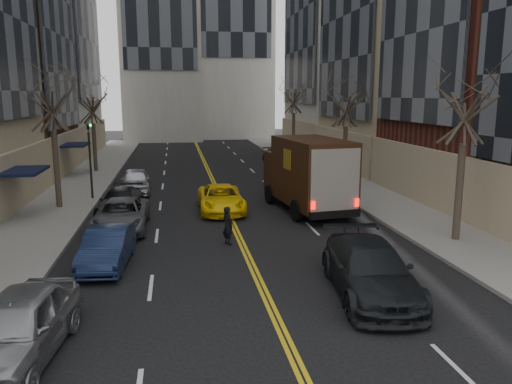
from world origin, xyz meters
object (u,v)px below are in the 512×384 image
(ups_truck, at_px, (308,175))
(taxi, at_px, (221,199))
(observer_sedan, at_px, (370,270))
(pedestrian, at_px, (228,225))

(ups_truck, relative_size, taxi, 1.49)
(observer_sedan, distance_m, pedestrian, 7.01)
(ups_truck, height_order, pedestrian, ups_truck)
(ups_truck, xyz_separation_m, taxi, (-4.47, 0.63, -1.26))
(taxi, height_order, pedestrian, pedestrian)
(ups_truck, distance_m, taxi, 4.69)
(pedestrian, bearing_deg, observer_sedan, -172.10)
(taxi, bearing_deg, pedestrian, -92.52)
(taxi, xyz_separation_m, pedestrian, (-0.27, -5.86, 0.11))
(ups_truck, bearing_deg, taxi, 164.76)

